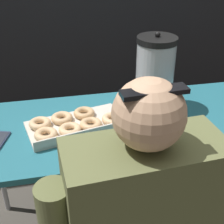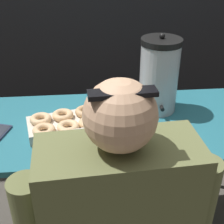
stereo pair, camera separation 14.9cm
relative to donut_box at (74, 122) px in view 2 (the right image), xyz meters
The scene contains 3 objects.
folding_table 0.26m from the donut_box, ahead, with size 1.49×0.65×0.74m.
donut_box is the anchor object (origin of this frame).
coffee_urn 0.48m from the donut_box, 17.08° to the left, with size 0.20×0.22×0.40m.
Camera 2 is at (-0.19, -1.28, 1.55)m, focal length 50.00 mm.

